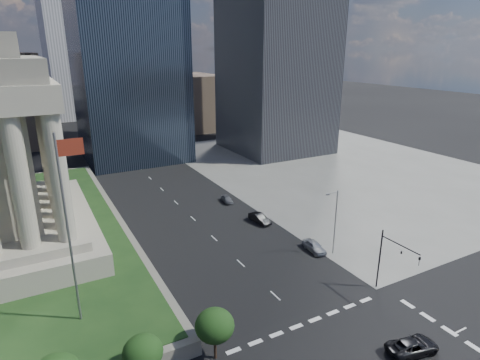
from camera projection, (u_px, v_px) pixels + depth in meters
ground at (124, 154)px, 116.48m from camera, size 500.00×500.00×0.00m
sidewalk_ne at (339, 167)px, 103.85m from camera, size 68.00×90.00×0.03m
flagpole at (69, 221)px, 39.01m from camera, size 2.52×0.24×20.00m
midrise_glass at (126, 45)px, 103.86m from camera, size 26.00×26.00×60.00m
building_filler_ne at (188, 101)px, 152.91m from camera, size 20.00×30.00×20.00m
traffic_signal_ne at (392, 256)px, 48.37m from camera, size 0.30×5.74×8.00m
street_lamp_north at (335, 219)px, 58.06m from camera, size 2.13×0.22×10.00m
pickup_truck at (413, 346)px, 40.12m from camera, size 3.34×5.76×1.51m
parked_sedan_near at (314, 246)px, 60.37m from camera, size 2.16×4.66×1.55m
parked_sedan_mid at (260, 218)px, 70.26m from camera, size 4.94×2.13×1.58m
parked_sedan_far at (227, 199)px, 79.62m from camera, size 2.08×4.13×1.35m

